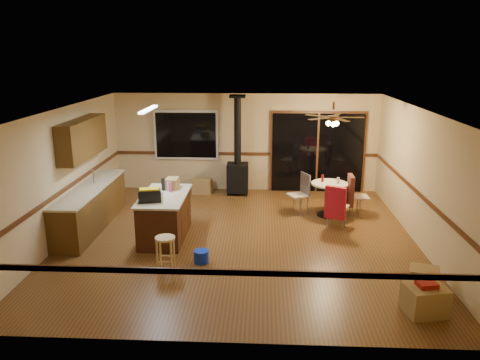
# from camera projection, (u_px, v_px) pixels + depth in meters

# --- Properties ---
(floor) EXTENTS (7.00, 7.00, 0.00)m
(floor) POSITION_uv_depth(u_px,v_px,m) (239.00, 239.00, 9.46)
(floor) COLOR brown
(floor) RESTS_ON ground
(ceiling) EXTENTS (7.00, 7.00, 0.00)m
(ceiling) POSITION_uv_depth(u_px,v_px,m) (239.00, 110.00, 8.76)
(ceiling) COLOR silver
(ceiling) RESTS_ON ground
(wall_back) EXTENTS (7.00, 0.00, 7.00)m
(wall_back) POSITION_uv_depth(u_px,v_px,m) (246.00, 143.00, 12.48)
(wall_back) COLOR tan
(wall_back) RESTS_ON ground
(wall_front) EXTENTS (7.00, 0.00, 7.00)m
(wall_front) POSITION_uv_depth(u_px,v_px,m) (225.00, 251.00, 5.74)
(wall_front) COLOR tan
(wall_front) RESTS_ON ground
(wall_left) EXTENTS (0.00, 7.00, 7.00)m
(wall_left) POSITION_uv_depth(u_px,v_px,m) (63.00, 174.00, 9.28)
(wall_left) COLOR tan
(wall_left) RESTS_ON ground
(wall_right) EXTENTS (0.00, 7.00, 7.00)m
(wall_right) POSITION_uv_depth(u_px,v_px,m) (422.00, 179.00, 8.94)
(wall_right) COLOR tan
(wall_right) RESTS_ON ground
(chair_rail) EXTENTS (7.00, 7.00, 0.08)m
(chair_rail) POSITION_uv_depth(u_px,v_px,m) (239.00, 191.00, 9.19)
(chair_rail) COLOR #4A2712
(chair_rail) RESTS_ON ground
(window) EXTENTS (1.72, 0.10, 1.32)m
(window) POSITION_uv_depth(u_px,v_px,m) (186.00, 135.00, 12.46)
(window) COLOR black
(window) RESTS_ON ground
(sliding_door) EXTENTS (2.52, 0.10, 2.10)m
(sliding_door) POSITION_uv_depth(u_px,v_px,m) (317.00, 153.00, 12.41)
(sliding_door) COLOR black
(sliding_door) RESTS_ON ground
(lower_cabinets) EXTENTS (0.60, 3.00, 0.86)m
(lower_cabinets) POSITION_uv_depth(u_px,v_px,m) (91.00, 208.00, 9.98)
(lower_cabinets) COLOR #523614
(lower_cabinets) RESTS_ON ground
(countertop) EXTENTS (0.64, 3.04, 0.04)m
(countertop) POSITION_uv_depth(u_px,v_px,m) (89.00, 188.00, 9.86)
(countertop) COLOR #C1B996
(countertop) RESTS_ON lower_cabinets
(upper_cabinets) EXTENTS (0.35, 2.00, 0.80)m
(upper_cabinets) POSITION_uv_depth(u_px,v_px,m) (83.00, 138.00, 9.79)
(upper_cabinets) COLOR #523614
(upper_cabinets) RESTS_ON ground
(kitchen_island) EXTENTS (0.88, 1.68, 0.90)m
(kitchen_island) POSITION_uv_depth(u_px,v_px,m) (165.00, 216.00, 9.41)
(kitchen_island) COLOR #391C0E
(kitchen_island) RESTS_ON ground
(wood_stove) EXTENTS (0.55, 0.50, 2.52)m
(wood_stove) POSITION_uv_depth(u_px,v_px,m) (238.00, 167.00, 12.21)
(wood_stove) COLOR black
(wood_stove) RESTS_ON ground
(ceiling_fan) EXTENTS (0.24, 0.24, 0.55)m
(ceiling_fan) POSITION_uv_depth(u_px,v_px,m) (333.00, 120.00, 10.20)
(ceiling_fan) COLOR brown
(ceiling_fan) RESTS_ON ceiling
(fluorescent_strip) EXTENTS (0.10, 1.20, 0.04)m
(fluorescent_strip) POSITION_uv_depth(u_px,v_px,m) (148.00, 109.00, 9.15)
(fluorescent_strip) COLOR white
(fluorescent_strip) RESTS_ON ceiling
(toolbox_grey) EXTENTS (0.41, 0.24, 0.12)m
(toolbox_grey) POSITION_uv_depth(u_px,v_px,m) (152.00, 197.00, 8.98)
(toolbox_grey) COLOR slate
(toolbox_grey) RESTS_ON kitchen_island
(toolbox_black) EXTENTS (0.46, 0.32, 0.23)m
(toolbox_black) POSITION_uv_depth(u_px,v_px,m) (150.00, 196.00, 8.86)
(toolbox_black) COLOR black
(toolbox_black) RESTS_ON kitchen_island
(toolbox_yellow_lid) EXTENTS (0.40, 0.27, 0.03)m
(toolbox_yellow_lid) POSITION_uv_depth(u_px,v_px,m) (149.00, 189.00, 8.82)
(toolbox_yellow_lid) COLOR gold
(toolbox_yellow_lid) RESTS_ON toolbox_black
(box_on_island) EXTENTS (0.25, 0.34, 0.22)m
(box_on_island) POSITION_uv_depth(u_px,v_px,m) (172.00, 183.00, 9.72)
(box_on_island) COLOR olive
(box_on_island) RESTS_ON kitchen_island
(bottle_dark) EXTENTS (0.09, 0.09, 0.25)m
(bottle_dark) POSITION_uv_depth(u_px,v_px,m) (163.00, 184.00, 9.59)
(bottle_dark) COLOR black
(bottle_dark) RESTS_ON kitchen_island
(bottle_pink) EXTENTS (0.09, 0.09, 0.21)m
(bottle_pink) POSITION_uv_depth(u_px,v_px,m) (170.00, 187.00, 9.49)
(bottle_pink) COLOR #D84C8C
(bottle_pink) RESTS_ON kitchen_island
(bottle_white) EXTENTS (0.06, 0.06, 0.19)m
(bottle_white) POSITION_uv_depth(u_px,v_px,m) (168.00, 186.00, 9.56)
(bottle_white) COLOR white
(bottle_white) RESTS_ON kitchen_island
(bar_stool) EXTENTS (0.44, 0.44, 0.62)m
(bar_stool) POSITION_uv_depth(u_px,v_px,m) (166.00, 254.00, 8.01)
(bar_stool) COLOR tan
(bar_stool) RESTS_ON floor
(blue_bucket) EXTENTS (0.31, 0.31, 0.22)m
(blue_bucket) POSITION_uv_depth(u_px,v_px,m) (201.00, 256.00, 8.37)
(blue_bucket) COLOR #0D2BC0
(blue_bucket) RESTS_ON floor
(dining_table) EXTENTS (0.82, 0.82, 0.78)m
(dining_table) POSITION_uv_depth(u_px,v_px,m) (329.00, 194.00, 10.65)
(dining_table) COLOR black
(dining_table) RESTS_ON ground
(glass_red) EXTENTS (0.07, 0.07, 0.17)m
(glass_red) POSITION_uv_depth(u_px,v_px,m) (323.00, 178.00, 10.66)
(glass_red) COLOR #590C14
(glass_red) RESTS_ON dining_table
(glass_cream) EXTENTS (0.06, 0.06, 0.14)m
(glass_cream) POSITION_uv_depth(u_px,v_px,m) (338.00, 181.00, 10.51)
(glass_cream) COLOR beige
(glass_cream) RESTS_ON dining_table
(chair_left) EXTENTS (0.54, 0.54, 0.51)m
(chair_left) POSITION_uv_depth(u_px,v_px,m) (302.00, 189.00, 10.80)
(chair_left) COLOR tan
(chair_left) RESTS_ON ground
(chair_near) EXTENTS (0.58, 0.60, 0.70)m
(chair_near) POSITION_uv_depth(u_px,v_px,m) (336.00, 203.00, 9.80)
(chair_near) COLOR tan
(chair_near) RESTS_ON ground
(chair_right) EXTENTS (0.47, 0.44, 0.70)m
(chair_right) POSITION_uv_depth(u_px,v_px,m) (352.00, 190.00, 10.66)
(chair_right) COLOR tan
(chair_right) RESTS_ON ground
(box_under_window) EXTENTS (0.52, 0.44, 0.39)m
(box_under_window) POSITION_uv_depth(u_px,v_px,m) (202.00, 186.00, 12.45)
(box_under_window) COLOR olive
(box_under_window) RESTS_ON floor
(box_corner_a) EXTENTS (0.64, 0.57, 0.42)m
(box_corner_a) POSITION_uv_depth(u_px,v_px,m) (425.00, 300.00, 6.73)
(box_corner_a) COLOR olive
(box_corner_a) RESTS_ON floor
(box_corner_b) EXTENTS (0.53, 0.49, 0.36)m
(box_corner_b) POSITION_uv_depth(u_px,v_px,m) (424.00, 279.00, 7.41)
(box_corner_b) COLOR olive
(box_corner_b) RESTS_ON floor
(box_small_red) EXTENTS (0.30, 0.27, 0.07)m
(box_small_red) POSITION_uv_depth(u_px,v_px,m) (427.00, 284.00, 6.66)
(box_small_red) COLOR maroon
(box_small_red) RESTS_ON box_corner_a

